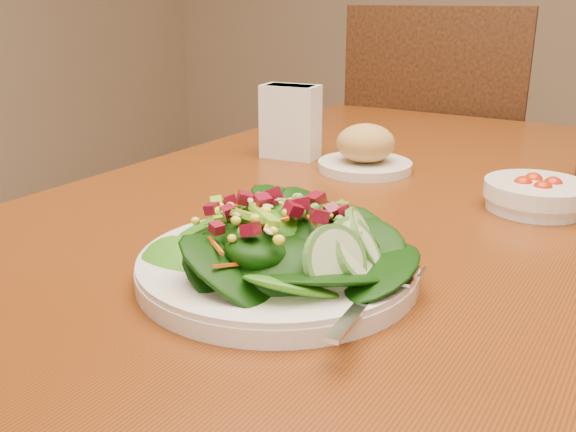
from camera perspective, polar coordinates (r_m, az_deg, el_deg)
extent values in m
cube|color=#6A320B|center=(0.89, 9.29, 0.02)|extent=(0.90, 1.40, 0.04)
cylinder|color=#4B2614|center=(1.72, 4.94, -3.65)|extent=(0.07, 0.07, 0.71)
cube|color=#4B2614|center=(1.89, 13.49, 1.72)|extent=(0.51, 0.51, 0.04)
cylinder|color=#4B2614|center=(2.13, 19.28, -3.89)|extent=(0.04, 0.04, 0.45)
cylinder|color=#4B2614|center=(2.20, 9.11, -2.35)|extent=(0.04, 0.04, 0.45)
cylinder|color=#4B2614|center=(1.78, 17.73, -8.44)|extent=(0.04, 0.04, 0.45)
cylinder|color=#4B2614|center=(1.85, 5.61, -6.39)|extent=(0.04, 0.04, 0.45)
cube|color=#4B2614|center=(1.62, 12.54, 8.87)|extent=(0.44, 0.08, 0.50)
cylinder|color=silver|center=(0.64, -0.95, -4.80)|extent=(0.28, 0.28, 0.02)
ellipsoid|color=black|center=(0.63, -0.96, -2.31)|extent=(0.19, 0.19, 0.04)
cube|color=silver|center=(0.56, 7.70, -7.17)|extent=(0.05, 0.18, 0.01)
cylinder|color=silver|center=(1.04, 6.84, 4.44)|extent=(0.15, 0.15, 0.01)
ellipsoid|color=#A38145|center=(1.03, 6.92, 6.48)|extent=(0.09, 0.09, 0.06)
cylinder|color=silver|center=(0.90, 21.21, 1.71)|extent=(0.13, 0.13, 0.04)
sphere|color=#B32008|center=(0.90, 22.45, 2.37)|extent=(0.03, 0.03, 0.03)
sphere|color=#B32008|center=(0.91, 20.94, 2.76)|extent=(0.03, 0.03, 0.03)
sphere|color=#B32008|center=(0.89, 20.12, 2.45)|extent=(0.03, 0.03, 0.03)
sphere|color=#B32008|center=(0.88, 21.66, 2.05)|extent=(0.03, 0.03, 0.03)
cube|color=white|center=(1.11, 0.22, 8.38)|extent=(0.10, 0.06, 0.12)
cube|color=white|center=(1.10, 0.22, 8.87)|extent=(0.09, 0.05, 0.10)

